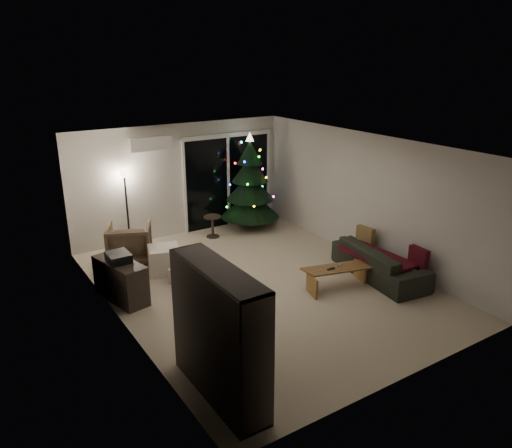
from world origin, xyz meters
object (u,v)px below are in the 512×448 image
Objects in this scene: bookshelf at (203,339)px; media_cabinet at (121,280)px; coffee_table at (337,277)px; christmas_tree at (250,181)px; armchair at (130,243)px; sofa at (380,262)px.

media_cabinet is (0.00, 3.05, -0.49)m from bookshelf.
bookshelf is 3.09m from media_cabinet.
christmas_tree reaches higher than coffee_table.
armchair is 4.10m from coffee_table.
coffee_table is (2.67, -3.11, -0.20)m from armchair.
media_cabinet is 4.34m from christmas_tree.
armchair reaches higher than media_cabinet.
armchair is (0.68, 1.50, 0.04)m from media_cabinet.
sofa is at bearing 29.01° from bookshelf.
coffee_table is at bearing -38.26° from media_cabinet.
christmas_tree is at bearing 97.73° from coffee_table.
coffee_table is at bearing 34.90° from bookshelf.
sofa is at bearing -82.13° from christmas_tree.
armchair is 0.42× the size of sofa.
media_cabinet is 1.65m from armchair.
armchair is at bearing 53.01° from media_cabinet.
coffee_table is (3.35, -1.61, -0.16)m from media_cabinet.
bookshelf is at bearing -127.03° from christmas_tree.
sofa is 0.96m from coffee_table.
media_cabinet is at bearing 169.11° from coffee_table.
armchair is (0.68, 4.55, -0.44)m from bookshelf.
christmas_tree is at bearing 14.93° from media_cabinet.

